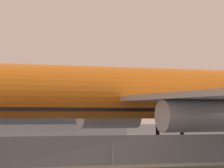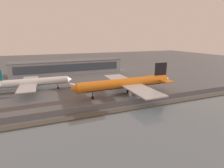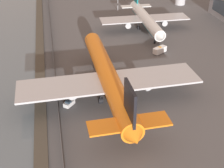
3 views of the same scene
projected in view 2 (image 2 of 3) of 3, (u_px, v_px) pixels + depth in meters
ground_plane at (109, 95)px, 90.67m from camera, size 500.00×500.00×0.00m
shoreline_seawall at (126, 110)px, 72.18m from camera, size 320.00×3.00×0.50m
perimeter_fence at (121, 104)px, 75.97m from camera, size 280.00×0.10×2.48m
cargo_jet_orange at (127, 83)px, 90.60m from camera, size 56.33×48.32×15.79m
passenger_jet_white_teal at (31, 83)px, 96.37m from camera, size 43.26×36.75×13.14m
baggage_tug at (141, 99)px, 82.92m from camera, size 3.47×3.31×1.80m
ops_van at (73, 86)px, 104.06m from camera, size 4.48×5.54×2.48m
terminal_building at (68, 67)px, 146.95m from camera, size 88.68×18.10×10.71m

